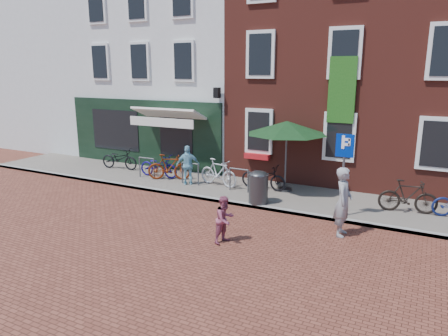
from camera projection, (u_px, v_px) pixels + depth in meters
The scene contains 17 objects.
ground at pixel (210, 201), 13.62m from camera, with size 80.00×80.00×0.00m, color brown.
sidewalk at pixel (255, 192), 14.46m from camera, with size 24.00×3.00×0.10m, color slate.
building_stucco at pixel (190, 65), 20.84m from camera, with size 8.00×8.00×9.00m, color silver.
building_brick_mid at pixel (328, 52), 17.62m from camera, with size 6.00×8.00×10.00m, color maroon.
filler_left at pixel (82, 66), 24.16m from camera, with size 7.00×8.00×9.00m, color silver.
litter_bin at pixel (258, 185), 13.01m from camera, with size 0.61×0.61×1.13m.
parking_sign at pixel (344, 161), 11.55m from camera, with size 0.50×0.08×2.43m.
parasol at pixel (287, 125), 13.96m from camera, with size 2.79×2.79×2.57m.
woman at pixel (343, 202), 10.66m from camera, with size 0.67×0.44×1.84m, color gray.
boy at pixel (225, 219), 10.27m from camera, with size 0.59×0.46×1.22m, color #98435C.
cafe_person at pixel (188, 165), 15.11m from camera, with size 0.86×0.36×1.47m, color #81C1D6.
bicycle_0 at pixel (119, 159), 17.54m from camera, with size 0.60×1.72×0.90m, color black.
bicycle_1 at pixel (169, 167), 15.83m from camera, with size 0.47×1.66×1.00m, color #641F08.
bicycle_2 at pixel (159, 166), 16.23m from camera, with size 0.60×1.72×0.90m, color #110961.
bicycle_3 at pixel (218, 172), 14.99m from camera, with size 0.47×1.66×1.00m, color #B9B8BB.
bicycle_4 at pixel (263, 177), 14.58m from camera, with size 0.60×1.72×0.90m, color black.
bicycle_5 at pixel (408, 196), 12.17m from camera, with size 0.47×1.66×1.00m, color black.
Camera 1 is at (6.33, -11.34, 4.27)m, focal length 32.84 mm.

